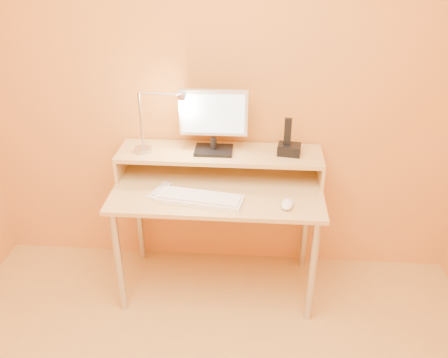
# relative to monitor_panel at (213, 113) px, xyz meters

# --- Properties ---
(wall_back) EXTENTS (3.00, 0.04, 2.50)m
(wall_back) POSITION_rel_monitor_panel_xyz_m (0.04, 0.16, 0.13)
(wall_back) COLOR #CA8546
(wall_back) RESTS_ON floor
(desk_leg_fl) EXTENTS (0.04, 0.04, 0.69)m
(desk_leg_fl) POSITION_rel_monitor_panel_xyz_m (-0.51, -0.41, -0.77)
(desk_leg_fl) COLOR #B7B7C1
(desk_leg_fl) RESTS_ON floor
(desk_leg_fr) EXTENTS (0.04, 0.04, 0.69)m
(desk_leg_fr) POSITION_rel_monitor_panel_xyz_m (0.59, -0.41, -0.77)
(desk_leg_fr) COLOR #B7B7C1
(desk_leg_fr) RESTS_ON floor
(desk_leg_bl) EXTENTS (0.04, 0.04, 0.69)m
(desk_leg_bl) POSITION_rel_monitor_panel_xyz_m (-0.51, 0.09, -0.77)
(desk_leg_bl) COLOR #B7B7C1
(desk_leg_bl) RESTS_ON floor
(desk_leg_br) EXTENTS (0.04, 0.04, 0.69)m
(desk_leg_br) POSITION_rel_monitor_panel_xyz_m (0.59, 0.09, -0.77)
(desk_leg_br) COLOR #B7B7C1
(desk_leg_br) RESTS_ON floor
(desk_lower) EXTENTS (1.20, 0.60, 0.02)m
(desk_lower) POSITION_rel_monitor_panel_xyz_m (0.04, -0.16, -0.41)
(desk_lower) COLOR tan
(desk_lower) RESTS_ON floor
(shelf_riser_left) EXTENTS (0.02, 0.30, 0.14)m
(shelf_riser_left) POSITION_rel_monitor_panel_xyz_m (-0.56, -0.01, -0.33)
(shelf_riser_left) COLOR tan
(shelf_riser_left) RESTS_ON desk_lower
(shelf_riser_right) EXTENTS (0.02, 0.30, 0.14)m
(shelf_riser_right) POSITION_rel_monitor_panel_xyz_m (0.63, -0.01, -0.33)
(shelf_riser_right) COLOR tan
(shelf_riser_right) RESTS_ON desk_lower
(desk_shelf) EXTENTS (1.20, 0.30, 0.02)m
(desk_shelf) POSITION_rel_monitor_panel_xyz_m (0.04, -0.01, -0.25)
(desk_shelf) COLOR tan
(desk_shelf) RESTS_ON desk_lower
(monitor_foot) EXTENTS (0.22, 0.16, 0.02)m
(monitor_foot) POSITION_rel_monitor_panel_xyz_m (-0.00, -0.01, -0.23)
(monitor_foot) COLOR black
(monitor_foot) RESTS_ON desk_shelf
(monitor_neck) EXTENTS (0.04, 0.04, 0.07)m
(monitor_neck) POSITION_rel_monitor_panel_xyz_m (-0.00, -0.01, -0.19)
(monitor_neck) COLOR black
(monitor_neck) RESTS_ON monitor_foot
(monitor_panel) EXTENTS (0.39, 0.04, 0.26)m
(monitor_panel) POSITION_rel_monitor_panel_xyz_m (0.00, 0.00, 0.00)
(monitor_panel) COLOR silver
(monitor_panel) RESTS_ON monitor_neck
(monitor_back) EXTENTS (0.35, 0.01, 0.22)m
(monitor_back) POSITION_rel_monitor_panel_xyz_m (0.00, 0.02, 0.00)
(monitor_back) COLOR black
(monitor_back) RESTS_ON monitor_panel
(monitor_screen) EXTENTS (0.35, 0.01, 0.23)m
(monitor_screen) POSITION_rel_monitor_panel_xyz_m (0.00, -0.02, 0.00)
(monitor_screen) COLOR #BDDEF7
(monitor_screen) RESTS_ON monitor_panel
(lamp_base) EXTENTS (0.10, 0.10, 0.02)m
(lamp_base) POSITION_rel_monitor_panel_xyz_m (-0.41, -0.04, -0.23)
(lamp_base) COLOR #B7B7C1
(lamp_base) RESTS_ON desk_shelf
(lamp_post) EXTENTS (0.01, 0.01, 0.33)m
(lamp_post) POSITION_rel_monitor_panel_xyz_m (-0.41, -0.04, -0.05)
(lamp_post) COLOR #B7B7C1
(lamp_post) RESTS_ON lamp_base
(lamp_arm) EXTENTS (0.24, 0.01, 0.01)m
(lamp_arm) POSITION_rel_monitor_panel_xyz_m (-0.29, -0.04, 0.12)
(lamp_arm) COLOR #B7B7C1
(lamp_arm) RESTS_ON lamp_post
(lamp_head) EXTENTS (0.04, 0.04, 0.03)m
(lamp_head) POSITION_rel_monitor_panel_xyz_m (-0.17, -0.04, 0.10)
(lamp_head) COLOR #B7B7C1
(lamp_head) RESTS_ON lamp_arm
(lamp_bulb) EXTENTS (0.03, 0.03, 0.00)m
(lamp_bulb) POSITION_rel_monitor_panel_xyz_m (-0.17, -0.04, 0.09)
(lamp_bulb) COLOR #FFEAC6
(lamp_bulb) RESTS_ON lamp_head
(phone_dock) EXTENTS (0.14, 0.12, 0.06)m
(phone_dock) POSITION_rel_monitor_panel_xyz_m (0.44, -0.01, -0.21)
(phone_dock) COLOR black
(phone_dock) RESTS_ON desk_shelf
(phone_handset) EXTENTS (0.04, 0.03, 0.16)m
(phone_handset) POSITION_rel_monitor_panel_xyz_m (0.42, -0.01, -0.10)
(phone_handset) COLOR black
(phone_handset) RESTS_ON phone_dock
(phone_led) EXTENTS (0.01, 0.00, 0.04)m
(phone_led) POSITION_rel_monitor_panel_xyz_m (0.48, -0.06, -0.21)
(phone_led) COLOR #2F7AFE
(phone_led) RESTS_ON phone_dock
(keyboard) EXTENTS (0.49, 0.22, 0.02)m
(keyboard) POSITION_rel_monitor_panel_xyz_m (-0.05, -0.30, -0.39)
(keyboard) COLOR white
(keyboard) RESTS_ON desk_lower
(mouse) EXTENTS (0.08, 0.12, 0.04)m
(mouse) POSITION_rel_monitor_panel_xyz_m (0.42, -0.34, -0.38)
(mouse) COLOR white
(mouse) RESTS_ON desk_lower
(remote_control) EXTENTS (0.11, 0.19, 0.02)m
(remote_control) POSITION_rel_monitor_panel_xyz_m (-0.29, -0.23, -0.39)
(remote_control) COLOR white
(remote_control) RESTS_ON desk_lower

